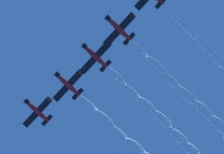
# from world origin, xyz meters

# --- Properties ---
(airplane_left_wingman) EXTENTS (8.39, 9.27, 2.94)m
(airplane_left_wingman) POSITION_xyz_m (1.28, 8.01, 77.01)
(airplane_left_wingman) COLOR red
(airplane_right_wingman) EXTENTS (8.39, 9.27, 2.97)m
(airplane_right_wingman) POSITION_xyz_m (1.51, -0.27, 77.49)
(airplane_right_wingman) COLOR red
(airplane_outer_left) EXTENTS (8.42, 9.26, 3.27)m
(airplane_outer_left) POSITION_xyz_m (2.40, -9.74, 77.78)
(airplane_outer_left) COLOR red
(airplane_outer_right) EXTENTS (8.42, 9.32, 2.97)m
(airplane_outer_right) POSITION_xyz_m (4.28, -19.52, 77.28)
(airplane_outer_right) COLOR red
(smoke_trail_left_wingman) EXTENTS (42.51, 6.10, 7.13)m
(smoke_trail_left_wingman) POSITION_xyz_m (-28.08, 5.14, 73.51)
(smoke_trail_left_wingman) COLOR white
(smoke_trail_right_wingman) EXTENTS (42.06, 6.63, 7.11)m
(smoke_trail_right_wingman) POSITION_xyz_m (-27.78, -3.18, 74.04)
(smoke_trail_right_wingman) COLOR white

